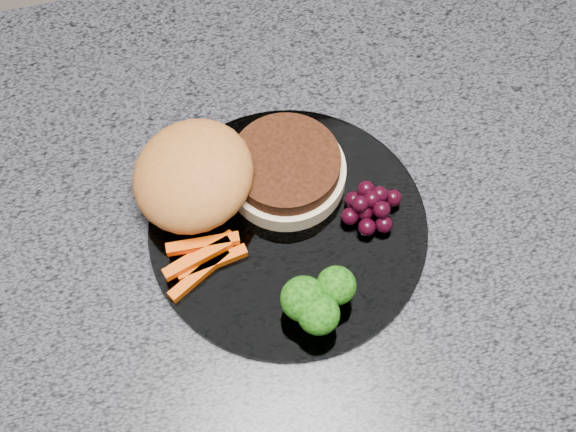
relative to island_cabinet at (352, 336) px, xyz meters
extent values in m
plane|color=gray|center=(0.00, 0.00, -0.43)|extent=(4.00, 4.00, 0.00)
cube|color=brown|center=(0.00, 0.00, 0.00)|extent=(1.20, 0.60, 0.86)
cube|color=#484851|center=(0.00, 0.00, 0.45)|extent=(1.20, 0.60, 0.04)
cylinder|color=white|center=(-0.11, -0.03, 0.47)|extent=(0.26, 0.26, 0.01)
cylinder|color=beige|center=(-0.10, 0.02, 0.49)|extent=(0.12, 0.12, 0.02)
cylinder|color=#401B0C|center=(-0.10, 0.02, 0.50)|extent=(0.11, 0.11, 0.02)
ellipsoid|color=#B0652C|center=(-0.18, 0.02, 0.51)|extent=(0.12, 0.12, 0.06)
cube|color=#EC5003|center=(-0.19, -0.04, 0.48)|extent=(0.07, 0.03, 0.01)
cube|color=#EC5003|center=(-0.18, -0.05, 0.48)|extent=(0.07, 0.02, 0.01)
cube|color=#EC5003|center=(-0.20, -0.06, 0.48)|extent=(0.06, 0.04, 0.01)
cube|color=#EC5003|center=(-0.19, -0.04, 0.49)|extent=(0.07, 0.01, 0.01)
cube|color=#EC5003|center=(-0.19, -0.05, 0.49)|extent=(0.07, 0.03, 0.01)
cylinder|color=#578530|center=(-0.11, -0.11, 0.48)|extent=(0.01, 0.01, 0.02)
ellipsoid|color=#0D3607|center=(-0.11, -0.11, 0.51)|extent=(0.04, 0.04, 0.04)
cylinder|color=#578530|center=(-0.08, -0.11, 0.48)|extent=(0.01, 0.01, 0.02)
ellipsoid|color=#0D3607|center=(-0.08, -0.11, 0.50)|extent=(0.03, 0.03, 0.03)
cylinder|color=#578530|center=(-0.10, -0.13, 0.48)|extent=(0.01, 0.01, 0.02)
ellipsoid|color=#0D3607|center=(-0.10, -0.13, 0.50)|extent=(0.04, 0.04, 0.03)
sphere|color=black|center=(-0.03, -0.04, 0.48)|extent=(0.02, 0.02, 0.02)
sphere|color=black|center=(-0.02, -0.04, 0.48)|extent=(0.02, 0.02, 0.02)
sphere|color=black|center=(-0.02, -0.02, 0.48)|extent=(0.02, 0.02, 0.02)
sphere|color=black|center=(-0.04, -0.02, 0.48)|extent=(0.02, 0.02, 0.02)
sphere|color=black|center=(-0.05, -0.04, 0.48)|extent=(0.02, 0.02, 0.02)
sphere|color=black|center=(-0.04, -0.05, 0.48)|extent=(0.02, 0.02, 0.02)
sphere|color=black|center=(-0.02, -0.05, 0.48)|extent=(0.02, 0.02, 0.02)
sphere|color=black|center=(0.00, -0.03, 0.48)|extent=(0.02, 0.02, 0.02)
sphere|color=black|center=(-0.03, -0.03, 0.50)|extent=(0.02, 0.02, 0.02)
sphere|color=black|center=(-0.04, -0.03, 0.50)|extent=(0.02, 0.02, 0.02)
sphere|color=black|center=(-0.02, -0.04, 0.50)|extent=(0.02, 0.02, 0.02)
sphere|color=black|center=(-0.03, -0.02, 0.50)|extent=(0.02, 0.02, 0.02)
sphere|color=black|center=(-0.02, -0.03, 0.50)|extent=(0.02, 0.02, 0.02)
camera|label=1|loc=(-0.19, -0.35, 1.14)|focal=50.00mm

